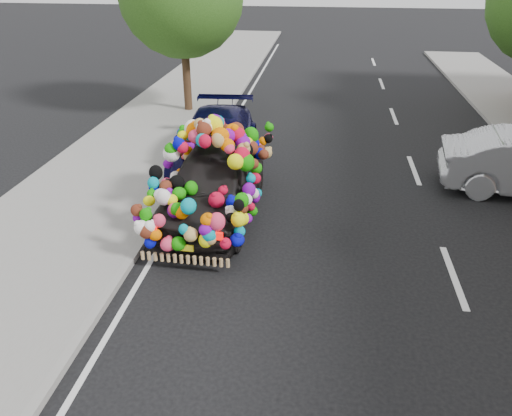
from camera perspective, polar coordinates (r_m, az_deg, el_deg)
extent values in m
plane|color=black|center=(9.52, 0.11, -6.15)|extent=(100.00, 100.00, 0.00)
cube|color=gray|center=(10.84, -23.08, -3.71)|extent=(4.00, 60.00, 0.12)
cube|color=gray|center=(10.02, -13.37, -4.68)|extent=(0.15, 60.00, 0.13)
cylinder|color=#332114|center=(18.46, -7.94, 14.86)|extent=(0.28, 0.28, 2.73)
imported|color=black|center=(10.90, -4.90, 2.84)|extent=(1.90, 4.48, 1.51)
cube|color=red|center=(9.17, -11.91, -2.52)|extent=(0.22, 0.07, 0.14)
cube|color=red|center=(8.83, -4.50, -3.20)|extent=(0.22, 0.07, 0.14)
cube|color=yellow|center=(9.12, -8.17, -4.52)|extent=(0.34, 0.05, 0.12)
imported|color=black|center=(13.51, -4.63, 7.56)|extent=(2.33, 5.03, 1.42)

